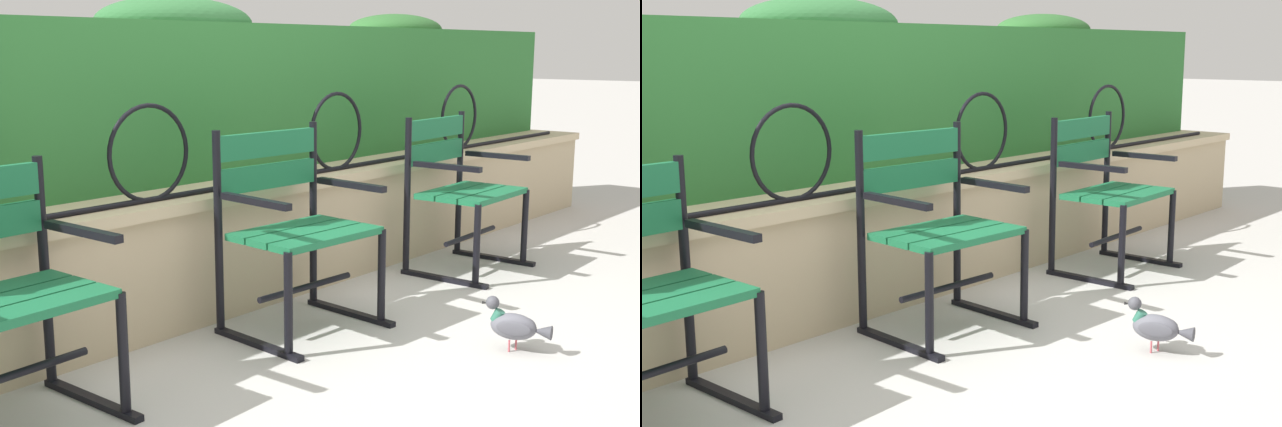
{
  "view_description": "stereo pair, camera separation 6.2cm",
  "coord_description": "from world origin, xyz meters",
  "views": [
    {
      "loc": [
        -2.57,
        -2.13,
        1.23
      ],
      "look_at": [
        0.0,
        0.09,
        0.55
      ],
      "focal_mm": 46.46,
      "sensor_mm": 36.0,
      "label": 1
    },
    {
      "loc": [
        -2.53,
        -2.17,
        1.23
      ],
      "look_at": [
        0.0,
        0.09,
        0.55
      ],
      "focal_mm": 46.46,
      "sensor_mm": 36.0,
      "label": 2
    }
  ],
  "objects": [
    {
      "name": "iron_arch_fence",
      "position": [
        -0.34,
        0.67,
        0.76
      ],
      "size": [
        6.72,
        0.02,
        0.42
      ],
      "color": "black",
      "rests_on": "stone_wall"
    },
    {
      "name": "pigeon_near_chairs",
      "position": [
        0.41,
        -0.62,
        0.11
      ],
      "size": [
        0.14,
        0.29,
        0.22
      ],
      "color": "#5B5B66",
      "rests_on": "ground"
    },
    {
      "name": "park_chair_centre",
      "position": [
        0.05,
        0.28,
        0.47
      ],
      "size": [
        0.65,
        0.55,
        0.89
      ],
      "color": "#19663D",
      "rests_on": "ground"
    },
    {
      "name": "hedge_row",
      "position": [
        -0.02,
        1.23,
        1.01
      ],
      "size": [
        7.12,
        0.61,
        0.9
      ],
      "color": "#2D7033",
      "rests_on": "stone_wall"
    },
    {
      "name": "park_chair_right",
      "position": [
        1.41,
        0.26,
        0.47
      ],
      "size": [
        0.64,
        0.55,
        0.87
      ],
      "color": "#19663D",
      "rests_on": "ground"
    },
    {
      "name": "stone_wall",
      "position": [
        0.0,
        0.75,
        0.3
      ],
      "size": [
        7.26,
        0.41,
        0.59
      ],
      "color": "tan",
      "rests_on": "ground"
    },
    {
      "name": "ground_plane",
      "position": [
        0.0,
        0.0,
        0.0
      ],
      "size": [
        60.0,
        60.0,
        0.0
      ],
      "primitive_type": "plane",
      "color": "#B7B5AF"
    }
  ]
}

